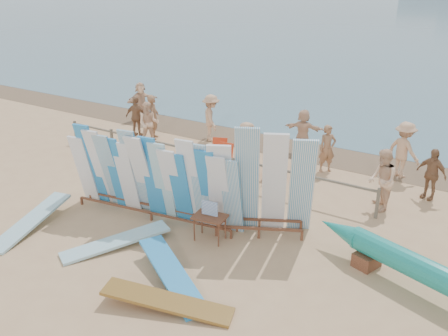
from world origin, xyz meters
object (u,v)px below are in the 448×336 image
Objects in this scene: flat_board_d at (173,282)px; stroller at (274,165)px; beach_chair_left at (224,160)px; beachgoer_2 at (149,123)px; main_surfboard_rack at (153,179)px; beachgoer_3 at (211,118)px; beachgoer_8 at (382,180)px; beachgoer_1 at (154,117)px; flat_board_a at (32,228)px; beachgoer_5 at (303,130)px; side_surfboard_rack at (261,186)px; flat_board_c at (168,308)px; beachgoer_11 at (141,101)px; outrigger_canoe at (439,279)px; beach_chair_right at (219,156)px; beachgoer_extra_1 at (137,117)px; beachgoer_7 at (327,149)px; flat_board_b at (116,246)px; beachgoer_6 at (246,150)px; beachgoer_10 at (431,174)px; vendor_table at (210,227)px; beachgoer_9 at (404,150)px.

flat_board_d is 6.63m from stroller.
beach_chair_left is 0.48× the size of beachgoer_2.
main_surfboard_rack reaches higher than beach_chair_left.
stroller is 4.31m from beachgoer_3.
beachgoer_8 reaches higher than stroller.
main_surfboard_rack reaches higher than beachgoer_1.
beachgoer_5 is (3.60, 9.49, 0.81)m from flat_board_a.
main_surfboard_rack is 1.73× the size of side_surfboard_rack.
beachgoer_11 is at bearing 25.63° from flat_board_c.
outrigger_canoe is 7.00× the size of beach_chair_right.
flat_board_c is (0.46, -0.75, 0.00)m from flat_board_d.
beachgoer_extra_1 is 1.01× the size of beachgoer_7.
beachgoer_5 reaches higher than flat_board_b.
beachgoer_7 reaches higher than stroller.
flat_board_c is 1.00× the size of flat_board_a.
flat_board_d is 3.31× the size of beach_chair_left.
beachgoer_7 is (7.29, 0.39, -0.08)m from beachgoer_1.
flat_board_c is 7.45m from stroller.
stroller is 1.10m from beachgoer_6.
beachgoer_11 is (-6.51, 3.07, 0.61)m from beach_chair_left.
beachgoer_8 is (5.12, 3.83, -0.24)m from main_surfboard_rack.
main_surfboard_rack is 4.15m from flat_board_c.
beachgoer_11 reaches higher than flat_board_c.
side_surfboard_rack is 4.05m from stroller.
stroller is 6.78m from beachgoer_extra_1.
beachgoer_extra_1 is 11.44m from beachgoer_10.
beachgoer_2 is at bearing -115.76° from beachgoer_11.
stroller is (1.28, 6.12, 0.39)m from flat_board_b.
beach_chair_left is (-7.67, 4.03, -0.32)m from outrigger_canoe.
outrigger_canoe is at bearing -143.24° from beachgoer_1.
vendor_table is at bearing -107.11° from beachgoer_10.
side_surfboard_rack is at bearing 6.79° from main_surfboard_rack.
beach_chair_left is (-2.70, 6.37, 0.24)m from flat_board_d.
beachgoer_9 reaches higher than stroller.
beachgoer_10 reaches higher than flat_board_c.
beachgoer_3 is at bearing -136.99° from beachgoer_8.
main_surfboard_rack reaches higher than beachgoer_8.
stroller is (3.82, 6.66, 0.39)m from flat_board_a.
side_surfboard_rack reaches higher than flat_board_d.
beachgoer_7 is (5.15, 7.96, 0.82)m from flat_board_a.
beachgoer_3 is at bearing 78.19° from flat_board_a.
stroller is 5.67m from beachgoer_2.
stroller is at bearing -160.78° from beachgoer_3.
outrigger_canoe is 7.36m from flat_board_b.
beachgoer_6 reaches higher than beachgoer_2.
beachgoer_extra_1 is (-8.17, 4.41, -0.53)m from side_surfboard_rack.
beachgoer_5 is at bearing 72.08° from main_surfboard_rack.
beachgoer_10 is at bearing 165.53° from beachgoer_extra_1.
beachgoer_2 is (2.73, -2.62, 0.00)m from beachgoer_11.
main_surfboard_rack reaches higher than flat_board_c.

